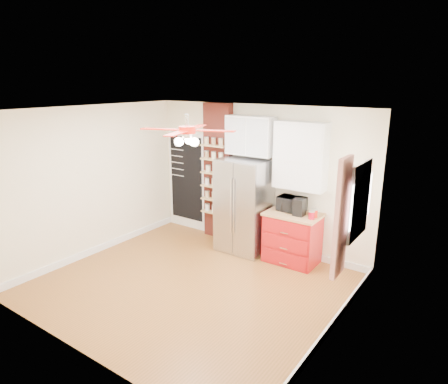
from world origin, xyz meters
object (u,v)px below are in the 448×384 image
Objects in this scene: pantry_jar_oats at (208,169)px; red_cabinet at (292,238)px; fridge at (244,206)px; canister_left at (311,215)px; toaster_oven at (291,204)px; coffee_maker at (299,207)px; ceiling_fan at (187,130)px.

red_cabinet is at bearing -3.06° from pantry_jar_oats.
fridge reaches higher than red_cabinet.
red_cabinet is 0.64m from canister_left.
toaster_oven is 1.87m from pantry_jar_oats.
toaster_oven is 0.25m from coffee_maker.
red_cabinet is at bearing 61.29° from ceiling_fan.
fridge is at bearing 177.72° from canister_left.
fridge is 2.25m from ceiling_fan.
coffee_maker is 0.26m from canister_left.
coffee_maker is at bearing 57.33° from ceiling_fan.
pantry_jar_oats reaches higher than red_cabinet.
toaster_oven is 1.58× the size of coffee_maker.
toaster_oven reaches higher than canister_left.
toaster_oven is 3.69× the size of canister_left.
fridge is 0.91m from toaster_oven.
fridge reaches higher than pantry_jar_oats.
fridge reaches higher than coffee_maker.
ceiling_fan is 11.71× the size of pantry_jar_oats.
red_cabinet is 2.15m from pantry_jar_oats.
fridge reaches higher than toaster_oven.
fridge is 13.83× the size of canister_left.
red_cabinet is 0.61m from coffee_maker.
pantry_jar_oats is (-1.91, 0.10, 0.98)m from red_cabinet.
red_cabinet is 7.86× the size of pantry_jar_oats.
coffee_maker is at bearing -21.79° from red_cabinet.
fridge is at bearing 91.76° from ceiling_fan.
canister_left is at bearing 50.71° from ceiling_fan.
canister_left reaches higher than red_cabinet.
red_cabinet is at bearing 2.95° from fridge.
pantry_jar_oats is (-1.83, 0.02, 0.40)m from toaster_oven.
pantry_jar_oats is (-0.94, 0.15, 0.56)m from fridge.
coffee_maker reaches higher than canister_left.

